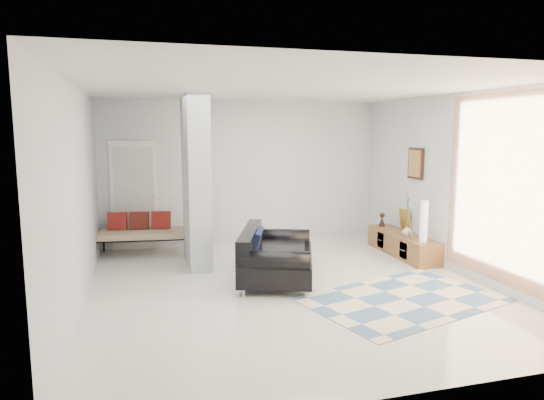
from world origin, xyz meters
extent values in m
plane|color=white|center=(0.00, 0.00, 0.00)|extent=(6.00, 6.00, 0.00)
plane|color=white|center=(0.00, 0.00, 2.80)|extent=(6.00, 6.00, 0.00)
plane|color=silver|center=(0.00, 3.00, 1.40)|extent=(6.00, 0.00, 6.00)
plane|color=silver|center=(0.00, -3.00, 1.40)|extent=(6.00, 0.00, 6.00)
plane|color=silver|center=(-2.75, 0.00, 1.40)|extent=(0.00, 6.00, 6.00)
plane|color=silver|center=(2.75, 0.00, 1.40)|extent=(0.00, 6.00, 6.00)
cube|color=#B8BEC0|center=(-1.10, 1.60, 1.40)|extent=(0.35, 1.20, 2.80)
cube|color=white|center=(-2.10, 2.96, 1.02)|extent=(0.85, 0.06, 2.04)
plane|color=orange|center=(2.67, -1.15, 1.45)|extent=(0.00, 2.55, 2.55)
cube|color=#3C1E10|center=(2.72, 1.17, 1.65)|extent=(0.04, 0.45, 0.55)
cube|color=brown|center=(2.52, 1.17, 0.20)|extent=(0.45, 1.82, 0.40)
cube|color=#3C1E10|center=(2.30, 0.77, 0.20)|extent=(0.02, 0.24, 0.28)
cube|color=#3C1E10|center=(2.30, 1.58, 0.20)|extent=(0.02, 0.24, 0.28)
cube|color=gold|center=(2.70, 1.43, 0.60)|extent=(0.09, 0.32, 0.40)
cube|color=silver|center=(2.42, 0.77, 0.46)|extent=(0.04, 0.10, 0.12)
cylinder|color=silver|center=(-0.68, -0.15, 0.05)|extent=(0.05, 0.05, 0.10)
cylinder|color=silver|center=(-0.19, 1.24, 0.05)|extent=(0.05, 0.05, 0.10)
cylinder|color=silver|center=(0.10, -0.42, 0.05)|extent=(0.05, 0.05, 0.10)
cylinder|color=silver|center=(0.59, 0.97, 0.05)|extent=(0.05, 0.05, 0.10)
cube|color=black|center=(-0.04, 0.41, 0.25)|extent=(1.53, 1.95, 0.30)
cube|color=black|center=(-0.43, 0.55, 0.58)|extent=(0.76, 1.68, 0.36)
cylinder|color=black|center=(-0.29, -0.28, 0.48)|extent=(1.01, 0.59, 0.28)
cylinder|color=black|center=(0.20, 1.10, 0.48)|extent=(1.01, 0.59, 0.28)
cube|color=black|center=(-0.32, 0.51, 0.60)|extent=(0.34, 0.64, 0.31)
cylinder|color=black|center=(-2.76, 2.21, 0.20)|extent=(0.04, 0.04, 0.40)
cylinder|color=black|center=(-1.12, 2.01, 0.20)|extent=(0.04, 0.04, 0.40)
cylinder|color=black|center=(-2.68, 2.89, 0.20)|extent=(0.04, 0.04, 0.40)
cylinder|color=black|center=(-1.04, 2.69, 0.20)|extent=(0.04, 0.04, 0.40)
cube|color=beige|center=(-1.90, 2.45, 0.38)|extent=(1.74, 0.90, 0.12)
cube|color=maroon|center=(-2.41, 2.66, 0.60)|extent=(0.36, 0.20, 0.33)
cube|color=maroon|center=(-2.03, 2.62, 0.60)|extent=(0.36, 0.20, 0.33)
cube|color=maroon|center=(-1.64, 2.57, 0.60)|extent=(0.36, 0.20, 0.33)
cube|color=beige|center=(1.33, -0.90, 0.01)|extent=(2.92, 2.34, 0.01)
cylinder|color=silver|center=(2.50, 0.50, 0.74)|extent=(0.13, 0.13, 0.69)
imported|color=white|center=(2.47, 0.97, 0.49)|extent=(0.19, 0.19, 0.18)
camera|label=1|loc=(-2.00, -6.39, 2.22)|focal=32.00mm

